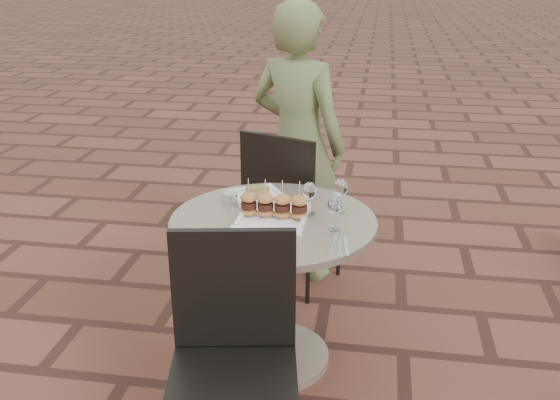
# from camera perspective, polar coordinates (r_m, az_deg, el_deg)

# --- Properties ---
(ground) EXTENTS (60.00, 60.00, 0.00)m
(ground) POSITION_cam_1_polar(r_m,az_deg,el_deg) (2.84, 2.56, -17.81)
(ground) COLOR brown
(ground) RESTS_ON ground
(cafe_table) EXTENTS (0.90, 0.90, 0.73)m
(cafe_table) POSITION_cam_1_polar(r_m,az_deg,el_deg) (2.81, -0.61, -6.33)
(cafe_table) COLOR gray
(cafe_table) RESTS_ON ground
(chair_far) EXTENTS (0.57, 0.57, 0.93)m
(chair_far) POSITION_cam_1_polar(r_m,az_deg,el_deg) (3.41, 0.65, 0.13)
(chair_far) COLOR black
(chair_far) RESTS_ON ground
(chair_near) EXTENTS (0.51, 0.51, 0.93)m
(chair_near) POSITION_cam_1_polar(r_m,az_deg,el_deg) (2.22, -4.29, -12.82)
(chair_near) COLOR black
(chair_near) RESTS_ON ground
(diner) EXTENTS (0.68, 0.58, 1.59)m
(diner) POSITION_cam_1_polar(r_m,az_deg,el_deg) (3.54, 1.64, 5.15)
(diner) COLOR #5E693A
(diner) RESTS_ON ground
(plate_salmon) EXTENTS (0.31, 0.31, 0.06)m
(plate_salmon) POSITION_cam_1_polar(r_m,az_deg,el_deg) (2.91, -2.07, 0.40)
(plate_salmon) COLOR white
(plate_salmon) RESTS_ON cafe_table
(plate_sliders) EXTENTS (0.30, 0.29, 0.18)m
(plate_sliders) POSITION_cam_1_polar(r_m,az_deg,el_deg) (2.68, -0.56, -0.95)
(plate_sliders) COLOR white
(plate_sliders) RESTS_ON cafe_table
(plate_tuna) EXTENTS (0.30, 0.30, 0.03)m
(plate_tuna) POSITION_cam_1_polar(r_m,az_deg,el_deg) (2.45, -1.69, -3.96)
(plate_tuna) COLOR white
(plate_tuna) RESTS_ON cafe_table
(wine_glass_right) EXTENTS (0.06, 0.06, 0.15)m
(wine_glass_right) POSITION_cam_1_polar(r_m,az_deg,el_deg) (2.57, 5.02, -0.60)
(wine_glass_right) COLOR white
(wine_glass_right) RESTS_ON cafe_table
(wine_glass_mid) EXTENTS (0.06, 0.06, 0.15)m
(wine_glass_mid) POSITION_cam_1_polar(r_m,az_deg,el_deg) (2.72, 2.72, 0.77)
(wine_glass_mid) COLOR white
(wine_glass_mid) RESTS_ON cafe_table
(wine_glass_far) EXTENTS (0.07, 0.07, 0.15)m
(wine_glass_far) POSITION_cam_1_polar(r_m,az_deg,el_deg) (2.75, 5.56, 1.05)
(wine_glass_far) COLOR white
(wine_glass_far) RESTS_ON cafe_table
(steel_ramekin) EXTENTS (0.08, 0.08, 0.05)m
(steel_ramekin) POSITION_cam_1_polar(r_m,az_deg,el_deg) (2.87, -4.56, 0.19)
(steel_ramekin) COLOR silver
(steel_ramekin) RESTS_ON cafe_table
(cutlery_set) EXTENTS (0.10, 0.21, 0.00)m
(cutlery_set) POSITION_cam_1_polar(r_m,az_deg,el_deg) (2.47, 5.47, -4.17)
(cutlery_set) COLOR silver
(cutlery_set) RESTS_ON cafe_table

